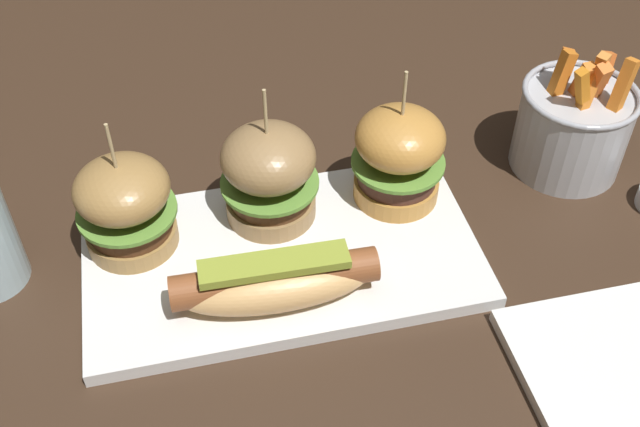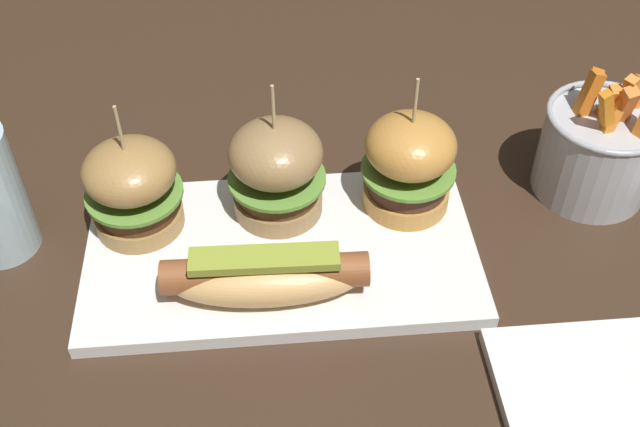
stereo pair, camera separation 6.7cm
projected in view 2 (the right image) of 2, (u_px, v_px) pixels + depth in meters
ground_plane at (282, 258)px, 0.70m from camera, size 3.00×3.00×0.00m
platter_main at (282, 253)px, 0.70m from camera, size 0.35×0.19×0.01m
hot_dog at (265, 276)px, 0.64m from camera, size 0.17×0.06×0.05m
slider_left at (133, 187)px, 0.69m from camera, size 0.09×0.09×0.13m
slider_center at (281, 169)px, 0.70m from camera, size 0.09×0.09×0.14m
slider_right at (409, 163)px, 0.70m from camera, size 0.09×0.09×0.14m
fries_bucket at (598, 149)px, 0.74m from camera, size 0.11×0.11×0.13m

